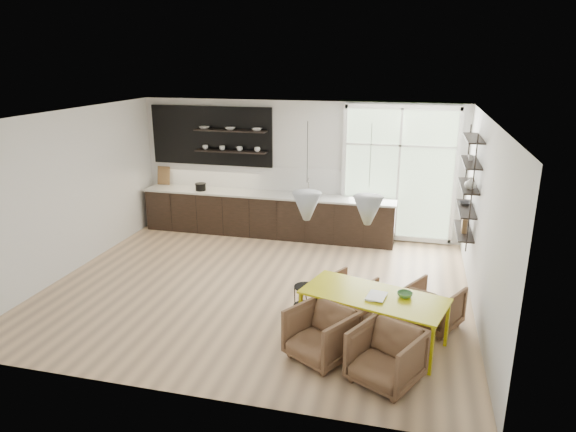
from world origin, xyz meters
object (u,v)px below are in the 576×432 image
at_px(dining_table, 374,298).
at_px(armchair_front_right, 386,356).
at_px(wire_stool, 305,296).
at_px(armchair_back_left, 350,294).
at_px(armchair_back_right, 434,306).
at_px(armchair_front_left, 321,334).

height_order(dining_table, armchair_front_right, same).
bearing_deg(wire_stool, dining_table, -27.67).
distance_m(armchair_back_left, armchair_front_right, 1.79).
bearing_deg(armchair_back_right, armchair_front_left, 69.46).
distance_m(dining_table, armchair_front_right, 0.98).
distance_m(armchair_back_right, armchair_front_right, 1.63).
bearing_deg(armchair_back_right, wire_stool, 31.18).
xyz_separation_m(dining_table, armchair_front_right, (0.24, -0.90, -0.30)).
height_order(armchair_front_left, armchair_front_right, armchair_front_left).
distance_m(dining_table, armchair_back_right, 1.08).
bearing_deg(armchair_front_left, wire_stool, 143.44).
relative_size(armchair_back_right, wire_stool, 1.55).
bearing_deg(dining_table, armchair_back_left, 134.45).
xyz_separation_m(armchair_front_left, armchair_front_right, (0.84, -0.32, -0.00)).
bearing_deg(wire_stool, armchair_back_right, 1.93).
relative_size(dining_table, armchair_front_right, 2.71).
bearing_deg(armchair_back_left, armchair_back_right, -158.29).
xyz_separation_m(armchair_back_left, armchair_front_left, (-0.20, -1.35, 0.05)).
relative_size(armchair_back_right, armchair_front_left, 0.92).
bearing_deg(armchair_back_left, armchair_front_right, 139.47).
xyz_separation_m(armchair_back_left, armchair_front_right, (0.65, -1.67, 0.05)).
relative_size(armchair_back_right, armchair_front_right, 0.92).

